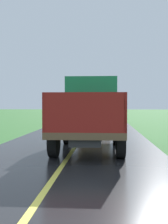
# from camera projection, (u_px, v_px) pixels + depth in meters

# --- Properties ---
(banana_truck_near) EXTENTS (2.38, 5.82, 2.80)m
(banana_truck_near) POSITION_uv_depth(u_px,v_px,m) (91.00, 112.00, 11.78)
(banana_truck_near) COLOR #2D2D30
(banana_truck_near) RESTS_ON road_surface
(banana_truck_far) EXTENTS (2.38, 5.81, 2.80)m
(banana_truck_far) POSITION_uv_depth(u_px,v_px,m) (95.00, 108.00, 24.83)
(banana_truck_far) COLOR #2D2D30
(banana_truck_far) RESTS_ON road_surface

